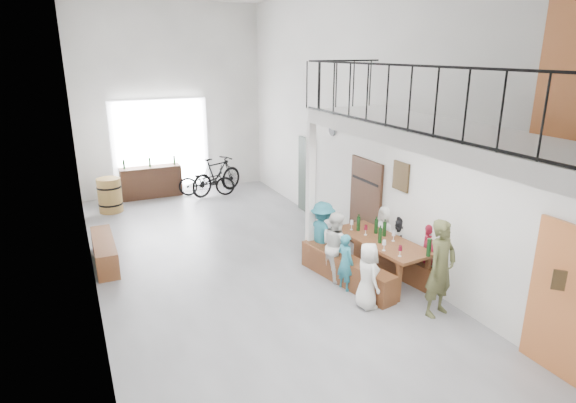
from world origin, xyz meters
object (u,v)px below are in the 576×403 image
side_bench (104,251)px  serving_counter (151,182)px  bicycle_near (206,181)px  bench_inner (346,270)px  tasting_table (381,244)px  host_standing (441,268)px  oak_barrel (110,195)px

side_bench → serving_counter: 4.69m
side_bench → bicycle_near: size_ratio=1.11×
bench_inner → side_bench: (-4.01, 2.80, 0.00)m
tasting_table → serving_counter: size_ratio=1.21×
host_standing → bicycle_near: bearing=87.8°
host_standing → side_bench: bearing=124.4°
host_standing → serving_counter: bearing=96.3°
bench_inner → oak_barrel: oak_barrel is taller
side_bench → host_standing: (4.80, -4.38, 0.56)m
bicycle_near → serving_counter: bearing=91.2°
side_bench → serving_counter: serving_counter is taller
bench_inner → tasting_table: bearing=-18.8°
tasting_table → host_standing: bearing=-92.4°
tasting_table → oak_barrel: 7.62m
bench_inner → host_standing: 1.85m
bench_inner → oak_barrel: 7.17m
bench_inner → serving_counter: size_ratio=1.29×
oak_barrel → host_standing: 8.94m
side_bench → host_standing: host_standing is taller
bench_inner → side_bench: bearing=133.8°
side_bench → bicycle_near: bearing=50.1°
bench_inner → bicycle_near: bearing=85.7°
oak_barrel → serving_counter: bearing=37.5°
serving_counter → host_standing: (3.12, -8.75, 0.36)m
side_bench → bicycle_near: 4.99m
oak_barrel → tasting_table: bearing=-56.0°
tasting_table → bench_inner: size_ratio=0.93×
tasting_table → serving_counter: 7.87m
oak_barrel → host_standing: size_ratio=0.57×
tasting_table → serving_counter: serving_counter is taller
host_standing → tasting_table: bearing=80.7°
tasting_table → serving_counter: (-3.02, 7.27, -0.25)m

